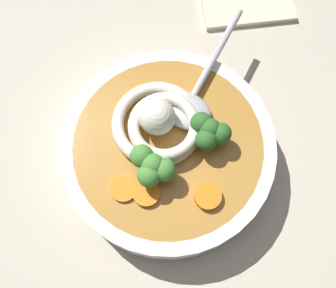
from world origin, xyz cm
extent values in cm
cube|color=#BCB29E|center=(0.00, 0.00, 1.46)|extent=(111.04, 111.04, 2.91)
cylinder|color=white|center=(1.81, 3.53, 5.63)|extent=(24.04, 24.04, 5.44)
cylinder|color=#B27A33|center=(1.81, 3.53, 5.85)|extent=(21.16, 21.16, 5.00)
torus|color=silver|center=(0.30, 5.19, 9.05)|extent=(10.20, 10.20, 1.41)
torus|color=silver|center=(0.96, 4.75, 10.18)|extent=(10.92, 10.92, 1.27)
sphere|color=silver|center=(0.30, 5.19, 10.88)|extent=(3.96, 3.96, 3.96)
ellipsoid|color=#B7B7BC|center=(2.40, 7.70, 9.15)|extent=(6.56, 5.20, 1.60)
cylinder|color=#B7B7BC|center=(3.46, 15.12, 9.15)|extent=(2.90, 14.96, 0.80)
cylinder|color=#7A9E60|center=(1.42, 0.14, 9.02)|extent=(1.25, 1.25, 1.34)
sphere|color=#478938|center=(1.42, 0.14, 10.92)|extent=(2.46, 2.46, 2.46)
sphere|color=#478938|center=(2.65, 0.14, 10.70)|extent=(2.46, 2.46, 2.46)
sphere|color=#478938|center=(0.30, 0.58, 10.81)|extent=(2.46, 2.46, 2.46)
sphere|color=#478938|center=(1.42, -1.09, 10.74)|extent=(2.46, 2.46, 2.46)
cylinder|color=#7A9E60|center=(5.71, 5.71, 9.00)|extent=(1.21, 1.21, 1.29)
sphere|color=#2D6628|center=(5.71, 5.71, 10.83)|extent=(2.37, 2.37, 2.37)
sphere|color=#2D6628|center=(6.90, 5.71, 10.62)|extent=(2.37, 2.37, 2.37)
sphere|color=#2D6628|center=(4.63, 6.14, 10.72)|extent=(2.37, 2.37, 2.37)
sphere|color=#2D6628|center=(5.71, 4.53, 10.66)|extent=(2.37, 2.37, 2.37)
cylinder|color=orange|center=(7.70, -0.71, 8.75)|extent=(2.86, 2.86, 0.79)
cylinder|color=orange|center=(1.51, -2.44, 8.65)|extent=(2.95, 2.95, 0.61)
cylinder|color=orange|center=(-0.93, -2.78, 8.57)|extent=(2.90, 2.90, 0.43)
camera|label=1|loc=(6.64, -10.25, 49.30)|focal=42.22mm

